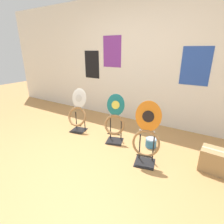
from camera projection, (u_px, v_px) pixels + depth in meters
ground_plane at (70, 169)px, 2.41m from camera, size 14.00×14.00×0.00m
wall_back at (137, 62)px, 3.67m from camera, size 8.00×0.07×2.60m
toilet_seat_display_teal_sax at (115, 121)px, 3.00m from camera, size 0.39×0.35×0.85m
toilet_seat_display_orange_sun at (147, 134)px, 2.38m from camera, size 0.40×0.34×0.93m
toilet_seat_display_white_plain at (78, 112)px, 3.42m from camera, size 0.42×0.36×0.84m
paint_can at (151, 142)px, 2.93m from camera, size 0.19×0.19×0.15m
storage_box at (216, 161)px, 2.32m from camera, size 0.41×0.29×0.31m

